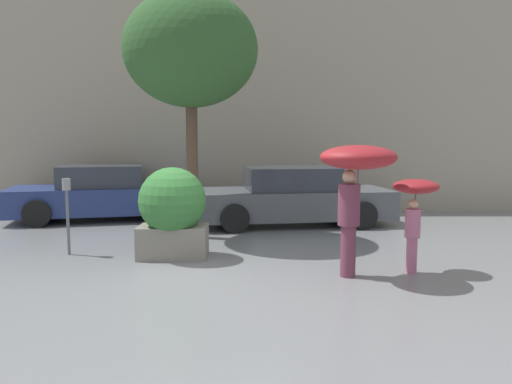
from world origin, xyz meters
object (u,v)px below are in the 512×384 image
planter_box (174,210)px  parked_car_far (104,194)px  person_child (417,199)px  street_tree (192,51)px  parking_meter (69,200)px  parked_car_near (293,198)px  person_adult (358,170)px

planter_box → parked_car_far: bearing=121.0°
planter_box → person_child: planter_box is taller
planter_box → street_tree: (0.12, 1.71, 2.88)m
street_tree → parking_meter: (-1.96, -1.50, -2.75)m
planter_box → person_child: 3.87m
planter_box → person_child: (3.75, -0.91, 0.29)m
parked_car_near → parking_meter: (-4.05, -3.09, 0.33)m
person_adult → parked_car_near: (-0.59, 4.54, -0.94)m
parked_car_far → parking_meter: parked_car_far is taller
parked_car_near → parked_car_far: size_ratio=1.03×
person_adult → person_child: (0.95, 0.33, -0.45)m
parking_meter → parked_car_near: bearing=37.4°
person_adult → street_tree: size_ratio=0.40×
parking_meter → parked_car_far: bearing=98.8°
person_child → person_adult: bearing=141.8°
planter_box → person_adult: bearing=-23.8°
planter_box → person_child: bearing=-13.6°
parked_car_near → person_child: bearing=-168.3°
parked_car_near → parking_meter: size_ratio=3.62×
planter_box → parking_meter: 1.85m
person_adult → parked_car_near: bearing=144.8°
street_tree → person_child: bearing=-35.8°
person_adult → parking_meter: 4.90m
planter_box → person_adult: 3.16m
parked_car_near → parked_car_far: 4.71m
parked_car_near → parking_meter: 5.11m
parked_car_far → parking_meter: 3.91m
planter_box → parking_meter: (-1.84, 0.21, 0.13)m
planter_box → person_adult: (2.81, -1.24, 0.74)m
parked_car_near → parked_car_far: same height
person_child → parked_car_far: bearing=84.1°
planter_box → parked_car_near: (2.21, 3.30, -0.20)m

